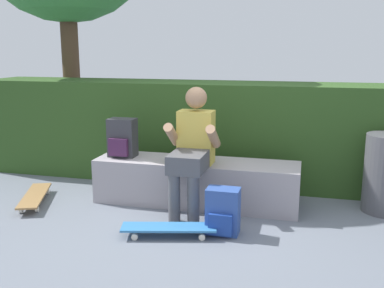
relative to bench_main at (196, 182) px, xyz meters
name	(u,v)px	position (x,y,z in m)	size (l,w,h in m)	color
ground_plane	(188,215)	(0.00, -0.33, -0.22)	(24.00, 24.00, 0.00)	slate
bench_main	(196,182)	(0.00, 0.00, 0.00)	(2.06, 0.52, 0.45)	#999299
person_skater	(192,146)	(0.02, -0.22, 0.42)	(0.49, 0.62, 1.20)	gold
skateboard_near_person	(169,228)	(-0.02, -0.86, -0.15)	(0.82, 0.39, 0.09)	teal
skateboard_beside_bench	(35,196)	(-1.61, -0.41, -0.15)	(0.49, 0.82, 0.09)	olive
backpack_on_bench	(122,138)	(-0.79, -0.01, 0.42)	(0.28, 0.23, 0.40)	#333338
backpack_on_ground	(223,212)	(0.40, -0.68, -0.03)	(0.28, 0.23, 0.40)	#2D4C99
hedge_row	(239,133)	(0.30, 0.89, 0.36)	(6.38, 0.77, 1.17)	#2B4A1D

